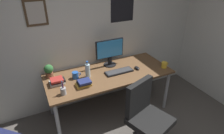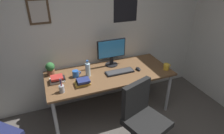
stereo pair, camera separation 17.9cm
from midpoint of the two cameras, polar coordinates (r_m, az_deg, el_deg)
The scene contains 13 objects.
wall_back at distance 2.94m, azimuth -6.90°, elevation 11.44°, with size 4.40×0.10×2.60m.
desk at distance 2.86m, azimuth 1.07°, elevation -2.93°, with size 1.88×0.79×0.73m.
office_chair at distance 2.42m, azimuth 11.34°, elevation -14.34°, with size 0.58×0.60×0.95m.
monitor at distance 2.96m, azimuth 1.57°, elevation 4.77°, with size 0.46×0.20×0.43m.
keyboard at distance 2.84m, azimuth 4.15°, elevation -1.50°, with size 0.43×0.15×0.03m.
computer_mouse at distance 2.94m, azimuth 9.70°, elevation -0.60°, with size 0.06×0.11×0.04m.
water_bottle at distance 2.71m, azimuth -5.48°, elevation -0.83°, with size 0.07×0.07×0.25m.
coffee_mug_near at distance 3.05m, azimuth 17.84°, elevation 0.07°, with size 0.12×0.09×0.09m.
coffee_mug_far at distance 2.74m, azimuth -9.14°, elevation -2.06°, with size 0.13×0.09×0.10m.
potted_plant at distance 2.85m, azimuth -16.56°, elevation -0.37°, with size 0.13×0.13×0.20m.
pen_cup at distance 2.45m, azimuth -13.04°, elevation -6.43°, with size 0.07×0.07×0.20m.
book_stack_left at distance 2.55m, azimuth -6.92°, elevation -4.56°, with size 0.20×0.16×0.09m.
book_stack_right at distance 2.69m, azimuth -14.45°, elevation -3.53°, with size 0.21×0.18×0.09m.
Camera 2 is at (-0.61, -0.62, 2.14)m, focal length 30.09 mm.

